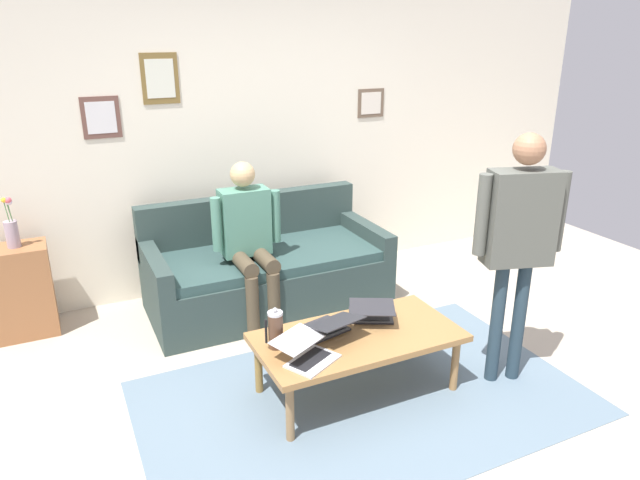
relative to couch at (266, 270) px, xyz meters
name	(u,v)px	position (x,y,z in m)	size (l,w,h in m)	color
ground_plane	(383,396)	(-0.20, 1.58, -0.30)	(7.68, 7.68, 0.00)	#B0A390
area_rug	(364,398)	(-0.08, 1.55, -0.30)	(2.75, 1.69, 0.01)	slate
back_wall	(258,133)	(-0.20, -0.62, 1.05)	(7.04, 0.11, 2.70)	silver
couch	(266,270)	(0.00, 0.00, 0.00)	(1.94, 0.92, 0.88)	#2D3D3A
coffee_table	(358,340)	(-0.08, 1.45, 0.07)	(1.29, 0.66, 0.41)	olive
laptop_left	(307,353)	(0.33, 1.58, 0.15)	(0.41, 0.42, 0.12)	silver
laptop_center	(371,312)	(-0.25, 1.31, 0.16)	(0.41, 0.43, 0.13)	#28282D
laptop_right	(326,327)	(0.10, 1.36, 0.16)	(0.39, 0.44, 0.15)	#28282D
french_press	(275,329)	(0.44, 1.37, 0.23)	(0.11, 0.09, 0.26)	#4C3323
side_shelf	(23,291)	(1.83, -0.31, 0.05)	(0.42, 0.32, 0.71)	#955E38
flower_vase	(12,230)	(1.83, -0.31, 0.54)	(0.09, 0.09, 0.38)	#A58F9D
person_standing	(519,229)	(-1.03, 1.74, 0.75)	(0.58, 0.30, 1.65)	#253844
person_seated	(249,235)	(0.21, 0.23, 0.42)	(0.55, 0.51, 1.28)	#4B3F2D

